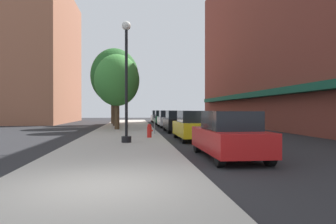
{
  "coord_description": "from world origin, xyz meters",
  "views": [
    {
      "loc": [
        0.7,
        -6.52,
        1.69
      ],
      "look_at": [
        3.91,
        22.64,
        1.52
      ],
      "focal_mm": 33.0,
      "sensor_mm": 36.0,
      "label": 1
    }
  ],
  "objects": [
    {
      "name": "building_right_brick",
      "position": [
        14.99,
        22.0,
        9.54
      ],
      "size": [
        6.8,
        40.0,
        19.11
      ],
      "color": "brown",
      "rests_on": "ground"
    },
    {
      "name": "lamppost",
      "position": [
        0.33,
        8.6,
        3.2
      ],
      "size": [
        0.48,
        0.48,
        5.9
      ],
      "color": "black",
      "rests_on": "sidewalk_slab"
    },
    {
      "name": "car_yellow",
      "position": [
        4.0,
        10.47,
        0.81
      ],
      "size": [
        1.8,
        4.3,
        1.66
      ],
      "rotation": [
        0.0,
        0.0,
        -0.04
      ],
      "color": "black",
      "rests_on": "ground"
    },
    {
      "name": "parking_meter_near",
      "position": [
        2.05,
        13.98,
        0.95
      ],
      "size": [
        0.14,
        0.09,
        1.31
      ],
      "color": "slate",
      "rests_on": "sidewalk_slab"
    },
    {
      "name": "tree_far",
      "position": [
        -1.23,
        24.71,
        5.11
      ],
      "size": [
        4.75,
        4.75,
        7.74
      ],
      "color": "#422D1E",
      "rests_on": "sidewalk_slab"
    },
    {
      "name": "car_black",
      "position": [
        4.0,
        17.11,
        0.81
      ],
      "size": [
        1.8,
        4.3,
        1.66
      ],
      "rotation": [
        0.0,
        0.0,
        -0.02
      ],
      "color": "black",
      "rests_on": "ground"
    },
    {
      "name": "car_silver",
      "position": [
        4.0,
        36.3,
        0.81
      ],
      "size": [
        1.8,
        4.3,
        1.66
      ],
      "rotation": [
        0.0,
        0.0,
        -0.0
      ],
      "color": "black",
      "rests_on": "ground"
    },
    {
      "name": "car_white",
      "position": [
        4.0,
        23.67,
        0.81
      ],
      "size": [
        1.8,
        4.3,
        1.66
      ],
      "rotation": [
        0.0,
        0.0,
        0.0
      ],
      "color": "black",
      "rests_on": "ground"
    },
    {
      "name": "building_far_background",
      "position": [
        -11.01,
        37.0,
        8.87
      ],
      "size": [
        6.8,
        18.0,
        17.78
      ],
      "color": "#9E6047",
      "rests_on": "ground"
    },
    {
      "name": "fire_hydrant",
      "position": [
        1.57,
        11.21,
        0.52
      ],
      "size": [
        0.33,
        0.26,
        0.79
      ],
      "color": "red",
      "rests_on": "sidewalk_slab"
    },
    {
      "name": "tree_mid",
      "position": [
        -1.76,
        29.69,
        4.91
      ],
      "size": [
        3.72,
        3.72,
        6.96
      ],
      "color": "#4C3823",
      "rests_on": "sidewalk_slab"
    },
    {
      "name": "ground_plane",
      "position": [
        4.0,
        18.0,
        0.0
      ],
      "size": [
        90.0,
        90.0,
        0.0
      ],
      "primitive_type": "plane",
      "color": "#232326"
    },
    {
      "name": "tree_near",
      "position": [
        -0.7,
        19.1,
        4.13
      ],
      "size": [
        3.69,
        3.69,
        6.15
      ],
      "color": "#4C3823",
      "rests_on": "sidewalk_slab"
    },
    {
      "name": "car_green",
      "position": [
        4.0,
        30.02,
        0.81
      ],
      "size": [
        1.8,
        4.3,
        1.66
      ],
      "rotation": [
        0.0,
        0.0,
        0.03
      ],
      "color": "black",
      "rests_on": "ground"
    },
    {
      "name": "sidewalk_slab",
      "position": [
        0.0,
        19.0,
        0.06
      ],
      "size": [
        4.8,
        50.0,
        0.12
      ],
      "primitive_type": "cube",
      "color": "#A8A399",
      "rests_on": "ground"
    },
    {
      "name": "car_red",
      "position": [
        4.0,
        3.96,
        0.81
      ],
      "size": [
        1.8,
        4.3,
        1.66
      ],
      "rotation": [
        0.0,
        0.0,
        -0.01
      ],
      "color": "black",
      "rests_on": "ground"
    }
  ]
}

